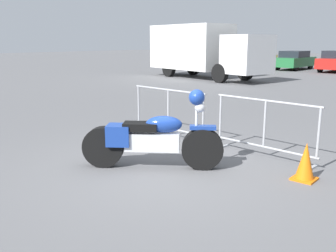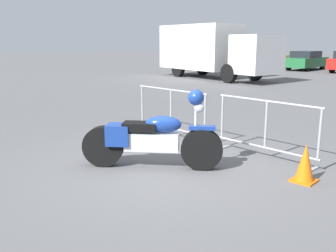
{
  "view_description": "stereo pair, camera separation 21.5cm",
  "coord_description": "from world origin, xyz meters",
  "px_view_note": "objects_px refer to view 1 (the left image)",
  "views": [
    {
      "loc": [
        3.86,
        -4.49,
        2.09
      ],
      "look_at": [
        -0.25,
        0.28,
        0.65
      ],
      "focal_mm": 40.0,
      "sensor_mm": 36.0,
      "label": 1
    },
    {
      "loc": [
        4.02,
        -4.35,
        2.09
      ],
      "look_at": [
        -0.25,
        0.28,
        0.65
      ],
      "focal_mm": 40.0,
      "sensor_mm": 36.0,
      "label": 2
    }
  ],
  "objects_px": {
    "crowd_barrier_far": "(264,128)",
    "parked_car_green": "(295,60)",
    "box_truck": "(201,49)",
    "traffic_cone": "(306,162)",
    "motorcycle": "(152,138)",
    "crowd_barrier_near": "(168,112)",
    "parked_car_yellow": "(254,58)"
  },
  "relations": [
    {
      "from": "crowd_barrier_far",
      "to": "parked_car_green",
      "type": "relative_size",
      "value": 0.51
    },
    {
      "from": "box_truck",
      "to": "crowd_barrier_far",
      "type": "bearing_deg",
      "value": -38.15
    },
    {
      "from": "parked_car_green",
      "to": "traffic_cone",
      "type": "relative_size",
      "value": 6.88
    },
    {
      "from": "crowd_barrier_far",
      "to": "motorcycle",
      "type": "bearing_deg",
      "value": -123.4
    },
    {
      "from": "crowd_barrier_near",
      "to": "box_truck",
      "type": "relative_size",
      "value": 0.26
    },
    {
      "from": "box_truck",
      "to": "crowd_barrier_near",
      "type": "bearing_deg",
      "value": -45.53
    },
    {
      "from": "box_truck",
      "to": "traffic_cone",
      "type": "xyz_separation_m",
      "value": [
        10.7,
        -12.09,
        -1.35
      ]
    },
    {
      "from": "crowd_barrier_far",
      "to": "parked_car_yellow",
      "type": "xyz_separation_m",
      "value": [
        -11.26,
        20.7,
        0.19
      ]
    },
    {
      "from": "crowd_barrier_near",
      "to": "parked_car_green",
      "type": "xyz_separation_m",
      "value": [
        -5.88,
        21.11,
        0.14
      ]
    },
    {
      "from": "parked_car_yellow",
      "to": "motorcycle",
      "type": "bearing_deg",
      "value": -154.49
    },
    {
      "from": "box_truck",
      "to": "parked_car_green",
      "type": "bearing_deg",
      "value": 92.7
    },
    {
      "from": "box_truck",
      "to": "parked_car_green",
      "type": "relative_size",
      "value": 1.97
    },
    {
      "from": "crowd_barrier_near",
      "to": "parked_car_yellow",
      "type": "distance_m",
      "value": 22.56
    },
    {
      "from": "crowd_barrier_far",
      "to": "parked_car_yellow",
      "type": "height_order",
      "value": "parked_car_yellow"
    },
    {
      "from": "crowd_barrier_near",
      "to": "box_truck",
      "type": "bearing_deg",
      "value": 122.84
    },
    {
      "from": "box_truck",
      "to": "traffic_cone",
      "type": "distance_m",
      "value": 16.2
    },
    {
      "from": "crowd_barrier_near",
      "to": "traffic_cone",
      "type": "relative_size",
      "value": 3.51
    },
    {
      "from": "crowd_barrier_near",
      "to": "parked_car_green",
      "type": "bearing_deg",
      "value": 105.57
    },
    {
      "from": "crowd_barrier_far",
      "to": "traffic_cone",
      "type": "xyz_separation_m",
      "value": [
        1.01,
        -0.63,
        -0.26
      ]
    },
    {
      "from": "box_truck",
      "to": "parked_car_green",
      "type": "height_order",
      "value": "box_truck"
    },
    {
      "from": "crowd_barrier_far",
      "to": "traffic_cone",
      "type": "distance_m",
      "value": 1.22
    },
    {
      "from": "motorcycle",
      "to": "crowd_barrier_far",
      "type": "relative_size",
      "value": 0.97
    },
    {
      "from": "motorcycle",
      "to": "parked_car_green",
      "type": "relative_size",
      "value": 0.49
    },
    {
      "from": "crowd_barrier_far",
      "to": "box_truck",
      "type": "height_order",
      "value": "box_truck"
    },
    {
      "from": "crowd_barrier_near",
      "to": "box_truck",
      "type": "distance_m",
      "value": 13.68
    },
    {
      "from": "traffic_cone",
      "to": "crowd_barrier_far",
      "type": "bearing_deg",
      "value": 148.03
    },
    {
      "from": "box_truck",
      "to": "parked_car_yellow",
      "type": "bearing_deg",
      "value": 111.28
    },
    {
      "from": "crowd_barrier_near",
      "to": "parked_car_yellow",
      "type": "height_order",
      "value": "parked_car_yellow"
    },
    {
      "from": "motorcycle",
      "to": "parked_car_green",
      "type": "height_order",
      "value": "parked_car_green"
    },
    {
      "from": "box_truck",
      "to": "traffic_cone",
      "type": "bearing_deg",
      "value": -36.86
    },
    {
      "from": "motorcycle",
      "to": "crowd_barrier_near",
      "type": "distance_m",
      "value": 2.08
    },
    {
      "from": "crowd_barrier_near",
      "to": "crowd_barrier_far",
      "type": "bearing_deg",
      "value": 0.0
    }
  ]
}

